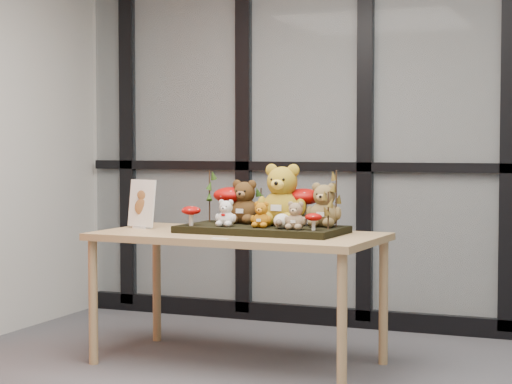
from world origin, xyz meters
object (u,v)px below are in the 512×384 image
at_px(mushroom_back_left, 231,203).
at_px(diorama_tray, 262,229).
at_px(bear_tan_back, 324,203).
at_px(bear_white_bow, 226,212).
at_px(bear_brown_medium, 244,199).
at_px(sign_holder, 142,206).
at_px(display_table, 238,245).
at_px(bear_beige_small, 296,214).
at_px(mushroom_back_right, 303,205).
at_px(mushroom_front_right, 314,221).
at_px(bear_small_yellow, 261,213).
at_px(plush_cream_hedgehog, 282,220).
at_px(mushroom_front_left, 191,215).
at_px(bear_pooh_yellow, 282,192).

bearing_deg(mushroom_back_left, diorama_tray, -29.41).
xyz_separation_m(bear_tan_back, bear_white_bow, (-0.49, -0.18, -0.05)).
xyz_separation_m(bear_brown_medium, sign_holder, (-0.59, -0.12, -0.04)).
bearing_deg(display_table, bear_tan_back, 19.66).
distance_m(display_table, bear_tan_back, 0.52).
distance_m(bear_tan_back, bear_beige_small, 0.24).
xyz_separation_m(mushroom_back_right, mushroom_front_right, (0.15, -0.28, -0.06)).
height_order(display_table, bear_small_yellow, bear_small_yellow).
relative_size(plush_cream_hedgehog, mushroom_back_right, 0.40).
bearing_deg(diorama_tray, mushroom_front_left, -157.91).
height_order(display_table, bear_pooh_yellow, bear_pooh_yellow).
bearing_deg(mushroom_front_left, mushroom_back_left, 64.98).
xyz_separation_m(bear_beige_small, mushroom_back_right, (-0.05, 0.27, 0.03)).
bearing_deg(mushroom_front_right, display_table, 168.65).
distance_m(mushroom_front_left, sign_holder, 0.39).
xyz_separation_m(bear_small_yellow, mushroom_front_left, (-0.40, -0.03, -0.02)).
xyz_separation_m(display_table, mushroom_front_left, (-0.25, -0.07, 0.16)).
distance_m(diorama_tray, mushroom_back_right, 0.27).
bearing_deg(mushroom_back_right, display_table, -147.91).
xyz_separation_m(diorama_tray, bear_beige_small, (0.24, -0.13, 0.10)).
height_order(mushroom_back_right, sign_holder, sign_holder).
bearing_deg(display_table, bear_pooh_yellow, 34.43).
bearing_deg(sign_holder, display_table, 11.33).
height_order(bear_white_bow, plush_cream_hedgehog, bear_white_bow).
distance_m(bear_small_yellow, plush_cream_hedgehog, 0.13).
height_order(display_table, mushroom_back_left, mushroom_back_left).
relative_size(diorama_tray, bear_tan_back, 3.39).
bearing_deg(sign_holder, diorama_tray, 16.05).
bearing_deg(mushroom_front_left, diorama_tray, 19.02).
relative_size(bear_brown_medium, bear_tan_back, 1.03).
xyz_separation_m(bear_brown_medium, mushroom_back_right, (0.34, 0.03, -0.02)).
bearing_deg(bear_beige_small, diorama_tray, 154.23).
bearing_deg(diorama_tray, mushroom_back_left, 153.66).
xyz_separation_m(bear_pooh_yellow, mushroom_back_left, (-0.33, 0.06, -0.07)).
bearing_deg(bear_small_yellow, display_table, 167.65).
relative_size(bear_pooh_yellow, bear_white_bow, 2.31).
bearing_deg(mushroom_back_left, bear_tan_back, -5.51).
height_order(bear_brown_medium, mushroom_front_right, bear_brown_medium).
xyz_separation_m(diorama_tray, bear_pooh_yellow, (0.09, 0.08, 0.20)).
relative_size(bear_white_bow, bear_beige_small, 0.99).
xyz_separation_m(bear_small_yellow, bear_beige_small, (0.21, -0.04, 0.00)).
height_order(diorama_tray, bear_beige_small, bear_beige_small).
bearing_deg(mushroom_back_left, display_table, -56.50).
bearing_deg(mushroom_front_right, bear_beige_small, 173.87).
relative_size(bear_small_yellow, mushroom_front_right, 1.55).
xyz_separation_m(mushroom_front_left, sign_holder, (-0.37, 0.13, 0.03)).
distance_m(bear_small_yellow, mushroom_front_right, 0.31).
xyz_separation_m(bear_small_yellow, bear_white_bow, (-0.20, -0.01, 0.00)).
distance_m(display_table, bear_beige_small, 0.41).
distance_m(bear_beige_small, mushroom_back_right, 0.28).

